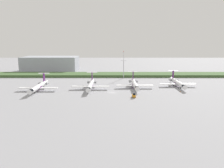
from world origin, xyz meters
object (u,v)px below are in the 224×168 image
at_px(regional_jet_fourth, 177,82).
at_px(regional_jet_second, 91,85).
at_px(regional_jet_third, 134,84).
at_px(baggage_tug, 134,95).
at_px(antenna_mast, 123,67).
at_px(safety_cone_front_marker, 180,92).
at_px(regional_jet_nearest, 39,86).

bearing_deg(regional_jet_fourth, regional_jet_second, -171.90).
relative_size(regional_jet_third, baggage_tug, 9.69).
relative_size(antenna_mast, baggage_tug, 6.73).
bearing_deg(safety_cone_front_marker, antenna_mast, 121.80).
bearing_deg(regional_jet_fourth, baggage_tug, -136.87).
distance_m(regional_jet_nearest, regional_jet_second, 30.62).
bearing_deg(baggage_tug, regional_jet_second, 139.34).
relative_size(regional_jet_second, baggage_tug, 9.69).
height_order(regional_jet_nearest, regional_jet_third, same).
distance_m(regional_jet_second, safety_cone_front_marker, 53.42).
bearing_deg(regional_jet_fourth, regional_jet_third, -170.67).
height_order(regional_jet_nearest, baggage_tug, regional_jet_nearest).
height_order(regional_jet_second, regional_jet_third, same).
relative_size(regional_jet_third, antenna_mast, 1.44).
xyz_separation_m(regional_jet_second, baggage_tug, (24.56, -21.10, -1.53)).
height_order(regional_jet_fourth, safety_cone_front_marker, regional_jet_fourth).
bearing_deg(regional_jet_fourth, safety_cone_front_marker, -99.77).
xyz_separation_m(baggage_tug, safety_cone_front_marker, (28.04, 12.03, -0.73)).
bearing_deg(baggage_tug, regional_jet_fourth, 43.13).
xyz_separation_m(regional_jet_second, regional_jet_third, (27.28, 3.26, 0.00)).
height_order(regional_jet_nearest, regional_jet_second, same).
xyz_separation_m(regional_jet_second, antenna_mast, (22.24, 39.90, 6.42)).
bearing_deg(regional_jet_nearest, safety_cone_front_marker, -3.17).
bearing_deg(regional_jet_third, antenna_mast, 97.84).
height_order(regional_jet_third, regional_jet_fourth, same).
bearing_deg(baggage_tug, regional_jet_nearest, 163.14).
height_order(regional_jet_nearest, antenna_mast, antenna_mast).
xyz_separation_m(regional_jet_nearest, regional_jet_third, (57.58, 7.74, 0.00)).
relative_size(regional_jet_nearest, safety_cone_front_marker, 56.36).
height_order(regional_jet_second, safety_cone_front_marker, regional_jet_second).
bearing_deg(regional_jet_nearest, baggage_tug, -16.86).
distance_m(regional_jet_nearest, baggage_tug, 57.34).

